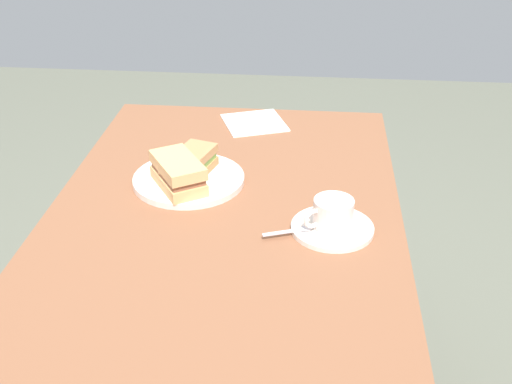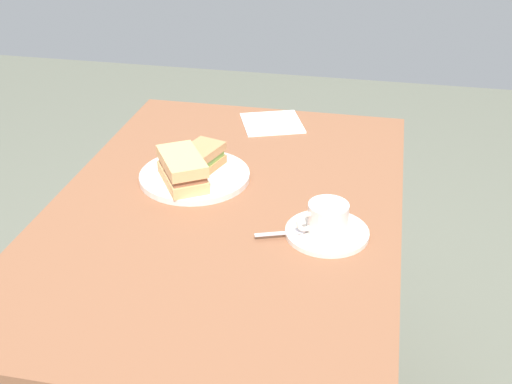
{
  "view_description": "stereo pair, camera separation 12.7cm",
  "coord_description": "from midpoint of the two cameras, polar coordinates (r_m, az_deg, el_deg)",
  "views": [
    {
      "loc": [
        -1.14,
        -0.17,
        1.44
      ],
      "look_at": [
        0.01,
        -0.06,
        0.79
      ],
      "focal_mm": 45.51,
      "sensor_mm": 36.0,
      "label": 1
    },
    {
      "loc": [
        -1.12,
        -0.3,
        1.44
      ],
      "look_at": [
        0.01,
        -0.06,
        0.79
      ],
      "focal_mm": 45.51,
      "sensor_mm": 36.0,
      "label": 2
    }
  ],
  "objects": [
    {
      "name": "spoon",
      "position": [
        1.23,
        0.58,
        -3.45
      ],
      "size": [
        0.05,
        0.1,
        0.01
      ],
      "color": "silver",
      "rests_on": "coffee_saucer"
    },
    {
      "name": "sandwich_front",
      "position": [
        1.42,
        -8.43,
        2.31
      ],
      "size": [
        0.16,
        0.11,
        0.05
      ],
      "color": "#BA834C",
      "rests_on": "sandwich_plate"
    },
    {
      "name": "sandwich_back",
      "position": [
        1.38,
        -9.5,
        1.6
      ],
      "size": [
        0.16,
        0.14,
        0.06
      ],
      "color": "tan",
      "rests_on": "sandwich_plate"
    },
    {
      "name": "napkin",
      "position": [
        1.71,
        -2.29,
        6.06
      ],
      "size": [
        0.19,
        0.19,
        0.0
      ],
      "primitive_type": "cube",
      "rotation": [
        0.0,
        0.0,
        0.37
      ],
      "color": "white",
      "rests_on": "dining_table"
    },
    {
      "name": "coffee_cup",
      "position": [
        1.23,
        3.82,
        -1.9
      ],
      "size": [
        0.08,
        0.1,
        0.06
      ],
      "color": "silver",
      "rests_on": "coffee_saucer"
    },
    {
      "name": "dining_table",
      "position": [
        1.39,
        -5.25,
        -5.06
      ],
      "size": [
        1.06,
        0.72,
        0.76
      ],
      "color": "brown",
      "rests_on": "ground_plane"
    },
    {
      "name": "sandwich_plate",
      "position": [
        1.43,
        -8.47,
        1.04
      ],
      "size": [
        0.24,
        0.24,
        0.01
      ],
      "primitive_type": "cylinder",
      "color": "silver",
      "rests_on": "dining_table"
    },
    {
      "name": "coffee_saucer",
      "position": [
        1.25,
        3.84,
        -3.27
      ],
      "size": [
        0.16,
        0.16,
        0.01
      ],
      "primitive_type": "cylinder",
      "color": "silver",
      "rests_on": "dining_table"
    }
  ]
}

